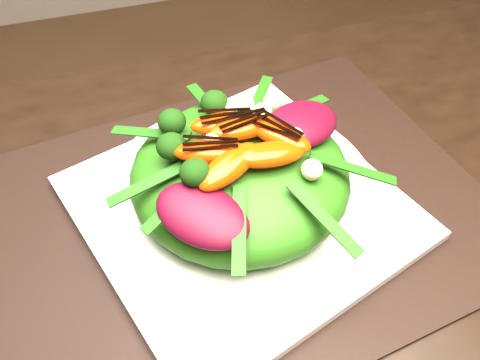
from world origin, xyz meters
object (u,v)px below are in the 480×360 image
object	(u,v)px
placemat	(240,212)
lettuce_mound	(240,174)
plate_base	(240,207)
salad_bowl	(240,197)
orange_segment	(220,123)

from	to	relation	value
placemat	lettuce_mound	bearing A→B (deg)	0.00
plate_base	lettuce_mound	world-z (taller)	lettuce_mound
placemat	salad_bowl	world-z (taller)	salad_bowl
lettuce_mound	salad_bowl	bearing A→B (deg)	0.00
plate_base	placemat	bearing A→B (deg)	0.00
placemat	orange_segment	distance (m)	0.10
placemat	plate_base	bearing A→B (deg)	0.00
placemat	orange_segment	bearing A→B (deg)	108.63
lettuce_mound	orange_segment	size ratio (longest dim) A/B	3.17
salad_bowl	lettuce_mound	bearing A→B (deg)	0.00
salad_bowl	lettuce_mound	distance (m)	0.03
plate_base	lettuce_mound	bearing A→B (deg)	0.00
salad_bowl	placemat	bearing A→B (deg)	0.00
lettuce_mound	orange_segment	xyz separation A→B (m)	(-0.01, 0.03, 0.04)
plate_base	salad_bowl	distance (m)	0.02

